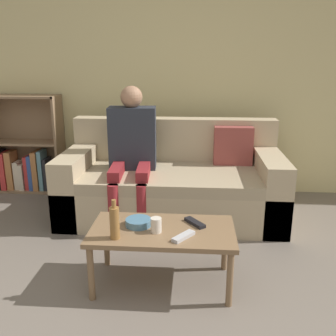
{
  "coord_description": "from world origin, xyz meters",
  "views": [
    {
      "loc": [
        0.27,
        -1.2,
        1.42
      ],
      "look_at": [
        0.07,
        1.48,
        0.62
      ],
      "focal_mm": 40.0,
      "sensor_mm": 36.0,
      "label": 1
    }
  ],
  "objects_px": {
    "couch": "(173,185)",
    "tv_remote_0": "(195,223)",
    "coffee_table": "(162,235)",
    "cup_near": "(156,225)",
    "person_adult": "(132,144)",
    "tv_remote_1": "(183,236)",
    "bottle": "(115,222)",
    "bookshelf": "(26,155)",
    "snack_bowl": "(138,222)"
  },
  "relations": [
    {
      "from": "cup_near",
      "to": "tv_remote_0",
      "type": "height_order",
      "value": "cup_near"
    },
    {
      "from": "person_adult",
      "to": "tv_remote_0",
      "type": "xyz_separation_m",
      "value": [
        0.57,
        -0.98,
        -0.28
      ]
    },
    {
      "from": "bottle",
      "to": "tv_remote_1",
      "type": "bearing_deg",
      "value": 4.65
    },
    {
      "from": "couch",
      "to": "coffee_table",
      "type": "height_order",
      "value": "couch"
    },
    {
      "from": "couch",
      "to": "tv_remote_0",
      "type": "bearing_deg",
      "value": -79.06
    },
    {
      "from": "coffee_table",
      "to": "bottle",
      "type": "relative_size",
      "value": 3.7
    },
    {
      "from": "couch",
      "to": "snack_bowl",
      "type": "height_order",
      "value": "couch"
    },
    {
      "from": "cup_near",
      "to": "tv_remote_1",
      "type": "distance_m",
      "value": 0.19
    },
    {
      "from": "tv_remote_1",
      "to": "bottle",
      "type": "xyz_separation_m",
      "value": [
        -0.4,
        -0.03,
        0.09
      ]
    },
    {
      "from": "person_adult",
      "to": "tv_remote_1",
      "type": "bearing_deg",
      "value": -70.31
    },
    {
      "from": "couch",
      "to": "tv_remote_1",
      "type": "distance_m",
      "value": 1.27
    },
    {
      "from": "bookshelf",
      "to": "person_adult",
      "type": "relative_size",
      "value": 0.88
    },
    {
      "from": "tv_remote_1",
      "to": "snack_bowl",
      "type": "bearing_deg",
      "value": -170.0
    },
    {
      "from": "bottle",
      "to": "person_adult",
      "type": "bearing_deg",
      "value": 94.55
    },
    {
      "from": "tv_remote_0",
      "to": "snack_bowl",
      "type": "height_order",
      "value": "snack_bowl"
    },
    {
      "from": "coffee_table",
      "to": "person_adult",
      "type": "height_order",
      "value": "person_adult"
    },
    {
      "from": "coffee_table",
      "to": "person_adult",
      "type": "xyz_separation_m",
      "value": [
        -0.36,
        1.06,
        0.34
      ]
    },
    {
      "from": "person_adult",
      "to": "tv_remote_0",
      "type": "height_order",
      "value": "person_adult"
    },
    {
      "from": "bookshelf",
      "to": "cup_near",
      "type": "distance_m",
      "value": 2.39
    },
    {
      "from": "bookshelf",
      "to": "bottle",
      "type": "height_order",
      "value": "bookshelf"
    },
    {
      "from": "couch",
      "to": "bottle",
      "type": "xyz_separation_m",
      "value": [
        -0.27,
        -1.29,
        0.2
      ]
    },
    {
      "from": "bookshelf",
      "to": "snack_bowl",
      "type": "height_order",
      "value": "bookshelf"
    },
    {
      "from": "person_adult",
      "to": "snack_bowl",
      "type": "relative_size",
      "value": 7.2
    },
    {
      "from": "coffee_table",
      "to": "cup_near",
      "type": "relative_size",
      "value": 9.79
    },
    {
      "from": "tv_remote_1",
      "to": "bookshelf",
      "type": "bearing_deg",
      "value": 171.66
    },
    {
      "from": "couch",
      "to": "snack_bowl",
      "type": "relative_size",
      "value": 11.91
    },
    {
      "from": "tv_remote_1",
      "to": "bottle",
      "type": "relative_size",
      "value": 0.67
    },
    {
      "from": "bookshelf",
      "to": "bottle",
      "type": "relative_size",
      "value": 4.27
    },
    {
      "from": "person_adult",
      "to": "tv_remote_0",
      "type": "bearing_deg",
      "value": -63.28
    },
    {
      "from": "coffee_table",
      "to": "cup_near",
      "type": "xyz_separation_m",
      "value": [
        -0.03,
        -0.04,
        0.09
      ]
    },
    {
      "from": "person_adult",
      "to": "bottle",
      "type": "xyz_separation_m",
      "value": [
        0.1,
        -1.21,
        -0.19
      ]
    },
    {
      "from": "tv_remote_0",
      "to": "tv_remote_1",
      "type": "height_order",
      "value": "same"
    },
    {
      "from": "tv_remote_0",
      "to": "bottle",
      "type": "xyz_separation_m",
      "value": [
        -0.47,
        -0.23,
        0.09
      ]
    },
    {
      "from": "couch",
      "to": "cup_near",
      "type": "height_order",
      "value": "couch"
    },
    {
      "from": "couch",
      "to": "person_adult",
      "type": "height_order",
      "value": "person_adult"
    },
    {
      "from": "couch",
      "to": "bookshelf",
      "type": "relative_size",
      "value": 1.88
    },
    {
      "from": "person_adult",
      "to": "cup_near",
      "type": "relative_size",
      "value": 12.82
    },
    {
      "from": "snack_bowl",
      "to": "tv_remote_1",
      "type": "bearing_deg",
      "value": -27.24
    },
    {
      "from": "bookshelf",
      "to": "coffee_table",
      "type": "height_order",
      "value": "bookshelf"
    },
    {
      "from": "person_adult",
      "to": "cup_near",
      "type": "height_order",
      "value": "person_adult"
    },
    {
      "from": "bookshelf",
      "to": "coffee_table",
      "type": "distance_m",
      "value": 2.38
    },
    {
      "from": "couch",
      "to": "cup_near",
      "type": "distance_m",
      "value": 1.2
    },
    {
      "from": "couch",
      "to": "tv_remote_1",
      "type": "height_order",
      "value": "couch"
    },
    {
      "from": "coffee_table",
      "to": "person_adult",
      "type": "relative_size",
      "value": 0.76
    },
    {
      "from": "bookshelf",
      "to": "coffee_table",
      "type": "relative_size",
      "value": 1.15
    },
    {
      "from": "person_adult",
      "to": "tv_remote_1",
      "type": "distance_m",
      "value": 1.31
    },
    {
      "from": "cup_near",
      "to": "bottle",
      "type": "relative_size",
      "value": 0.38
    },
    {
      "from": "couch",
      "to": "bookshelf",
      "type": "height_order",
      "value": "bookshelf"
    },
    {
      "from": "bookshelf",
      "to": "coffee_table",
      "type": "xyz_separation_m",
      "value": [
        1.65,
        -1.71,
        -0.04
      ]
    },
    {
      "from": "coffee_table",
      "to": "tv_remote_1",
      "type": "height_order",
      "value": "tv_remote_1"
    }
  ]
}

